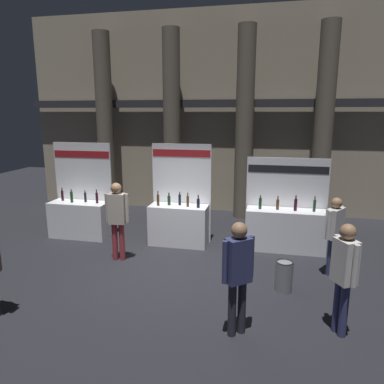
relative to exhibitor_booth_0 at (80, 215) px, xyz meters
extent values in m
plane|color=black|center=(2.94, -1.59, -0.60)|extent=(24.85, 24.85, 0.00)
cube|color=tan|center=(2.94, 3.51, 2.62)|extent=(12.42, 0.25, 6.44)
cube|color=#2D2D33|center=(2.94, 3.21, 2.94)|extent=(12.42, 0.20, 0.24)
cylinder|color=#665B4C|center=(-0.49, 2.79, 2.28)|extent=(0.54, 0.54, 5.76)
cylinder|color=#665B4C|center=(1.80, 2.79, 2.28)|extent=(0.54, 0.54, 5.76)
cylinder|color=#665B4C|center=(4.08, 2.79, 2.28)|extent=(0.54, 0.54, 5.76)
cylinder|color=#665B4C|center=(6.36, 2.79, 2.28)|extent=(0.54, 0.54, 5.76)
cube|color=white|center=(0.00, -0.05, -0.12)|extent=(1.54, 0.60, 0.95)
cube|color=white|center=(0.00, 0.29, 0.64)|extent=(1.62, 0.04, 2.49)
cube|color=maroon|center=(0.00, 0.26, 1.58)|extent=(1.58, 0.01, 0.18)
cylinder|color=black|center=(-0.50, 0.03, 0.49)|extent=(0.07, 0.07, 0.27)
cylinder|color=black|center=(-0.50, 0.03, 0.66)|extent=(0.03, 0.03, 0.08)
cylinder|color=gold|center=(-0.50, 0.03, 0.71)|extent=(0.03, 0.03, 0.02)
cylinder|color=#19381E|center=(-0.16, -0.10, 0.49)|extent=(0.07, 0.07, 0.28)
cylinder|color=#19381E|center=(-0.16, -0.10, 0.67)|extent=(0.03, 0.03, 0.07)
cylinder|color=gold|center=(-0.16, -0.10, 0.71)|extent=(0.03, 0.03, 0.02)
cylinder|color=black|center=(0.17, 0.02, 0.48)|extent=(0.06, 0.06, 0.25)
cylinder|color=black|center=(0.17, 0.02, 0.63)|extent=(0.03, 0.03, 0.06)
cylinder|color=gold|center=(0.17, 0.02, 0.67)|extent=(0.03, 0.03, 0.02)
cylinder|color=black|center=(0.52, -0.03, 0.49)|extent=(0.07, 0.07, 0.27)
cylinder|color=black|center=(0.52, -0.03, 0.66)|extent=(0.03, 0.03, 0.07)
cylinder|color=black|center=(0.52, -0.03, 0.71)|extent=(0.03, 0.03, 0.02)
cube|color=white|center=(2.72, -0.04, -0.10)|extent=(1.45, 0.60, 1.00)
cube|color=white|center=(2.72, 0.30, 0.65)|extent=(1.52, 0.04, 2.51)
cube|color=maroon|center=(2.72, 0.28, 1.67)|extent=(1.48, 0.01, 0.18)
cylinder|color=#472D14|center=(2.22, -0.12, 0.54)|extent=(0.07, 0.07, 0.27)
cylinder|color=#472D14|center=(2.22, -0.12, 0.71)|extent=(0.03, 0.03, 0.08)
cylinder|color=black|center=(2.22, -0.12, 0.76)|extent=(0.03, 0.03, 0.02)
cylinder|color=#19381E|center=(2.47, -0.02, 0.52)|extent=(0.08, 0.08, 0.23)
cylinder|color=#19381E|center=(2.47, -0.02, 0.67)|extent=(0.03, 0.03, 0.08)
cylinder|color=gold|center=(2.47, -0.02, 0.72)|extent=(0.03, 0.03, 0.02)
cylinder|color=black|center=(2.73, 0.04, 0.54)|extent=(0.07, 0.07, 0.26)
cylinder|color=black|center=(2.73, 0.04, 0.70)|extent=(0.03, 0.03, 0.06)
cylinder|color=gold|center=(2.73, 0.04, 0.74)|extent=(0.03, 0.03, 0.02)
cylinder|color=#472D14|center=(2.96, -0.07, 0.53)|extent=(0.06, 0.06, 0.26)
cylinder|color=#472D14|center=(2.96, -0.07, 0.70)|extent=(0.03, 0.03, 0.08)
cylinder|color=gold|center=(2.96, -0.07, 0.75)|extent=(0.03, 0.03, 0.02)
cylinder|color=black|center=(3.23, -0.11, 0.51)|extent=(0.08, 0.08, 0.22)
cylinder|color=black|center=(3.23, -0.11, 0.66)|extent=(0.03, 0.03, 0.08)
cylinder|color=red|center=(3.23, -0.11, 0.71)|extent=(0.03, 0.03, 0.02)
cube|color=white|center=(5.32, 0.13, -0.10)|extent=(1.85, 0.60, 1.00)
cube|color=white|center=(5.32, 0.47, 0.50)|extent=(1.95, 0.04, 2.20)
cube|color=black|center=(5.32, 0.45, 1.33)|extent=(1.89, 0.01, 0.18)
cylinder|color=#19381E|center=(4.71, 0.12, 0.53)|extent=(0.07, 0.07, 0.26)
cylinder|color=#19381E|center=(4.71, 0.12, 0.69)|extent=(0.03, 0.03, 0.07)
cylinder|color=gold|center=(4.71, 0.12, 0.74)|extent=(0.03, 0.03, 0.02)
cylinder|color=#472D14|center=(5.11, 0.15, 0.52)|extent=(0.07, 0.07, 0.24)
cylinder|color=#472D14|center=(5.11, 0.15, 0.67)|extent=(0.03, 0.03, 0.07)
cylinder|color=black|center=(5.11, 0.15, 0.71)|extent=(0.03, 0.03, 0.02)
cylinder|color=black|center=(5.52, 0.13, 0.54)|extent=(0.08, 0.08, 0.28)
cylinder|color=black|center=(5.52, 0.13, 0.72)|extent=(0.03, 0.03, 0.09)
cylinder|color=gold|center=(5.52, 0.13, 0.77)|extent=(0.03, 0.03, 0.02)
cylinder|color=#19381E|center=(5.95, 0.15, 0.53)|extent=(0.06, 0.06, 0.28)
cylinder|color=#19381E|center=(5.95, 0.15, 0.71)|extent=(0.03, 0.03, 0.07)
cylinder|color=red|center=(5.95, 0.15, 0.75)|extent=(0.03, 0.03, 0.02)
cylinder|color=slate|center=(5.24, -2.00, -0.32)|extent=(0.33, 0.33, 0.56)
torus|color=black|center=(5.24, -2.00, -0.03)|extent=(0.32, 0.32, 0.02)
cylinder|color=maroon|center=(1.56, -1.29, -0.17)|extent=(0.12, 0.12, 0.86)
cylinder|color=maroon|center=(1.72, -1.27, -0.17)|extent=(0.12, 0.12, 0.86)
cube|color=#ADA393|center=(1.64, -1.28, 0.59)|extent=(0.38, 0.26, 0.68)
sphere|color=#8C6647|center=(1.64, -1.28, 1.06)|extent=(0.24, 0.24, 0.24)
cylinder|color=#ADA393|center=(1.42, -1.31, 0.61)|extent=(0.08, 0.08, 0.64)
cylinder|color=#ADA393|center=(1.86, -1.26, 0.61)|extent=(0.08, 0.08, 0.64)
cylinder|color=navy|center=(6.27, -0.95, -0.21)|extent=(0.12, 0.12, 0.78)
cylinder|color=navy|center=(6.18, -1.10, -0.21)|extent=(0.12, 0.12, 0.78)
cube|color=silver|center=(6.22, -1.02, 0.49)|extent=(0.42, 0.48, 0.62)
sphere|color=#8C6647|center=(6.22, -1.02, 0.91)|extent=(0.21, 0.21, 0.21)
cylinder|color=silver|center=(6.37, -0.80, 0.50)|extent=(0.08, 0.08, 0.59)
cylinder|color=silver|center=(6.08, -1.24, 0.50)|extent=(0.08, 0.08, 0.59)
cylinder|color=navy|center=(5.98, -3.13, -0.18)|extent=(0.12, 0.12, 0.83)
cylinder|color=navy|center=(6.05, -3.26, -0.18)|extent=(0.12, 0.12, 0.83)
cube|color=silver|center=(6.02, -3.20, 0.56)|extent=(0.36, 0.41, 0.66)
sphere|color=#8C6647|center=(6.02, -3.20, 1.01)|extent=(0.23, 0.23, 0.23)
cylinder|color=silver|center=(5.92, -3.01, 0.58)|extent=(0.08, 0.08, 0.63)
cylinder|color=silver|center=(6.12, -3.39, 0.58)|extent=(0.08, 0.08, 0.63)
cylinder|color=#23232D|center=(4.58, -3.48, -0.18)|extent=(0.12, 0.12, 0.85)
cylinder|color=#23232D|center=(4.44, -3.59, -0.18)|extent=(0.12, 0.12, 0.85)
cube|color=navy|center=(4.51, -3.54, 0.58)|extent=(0.43, 0.41, 0.67)
sphere|color=#8C6647|center=(4.51, -3.54, 1.04)|extent=(0.23, 0.23, 0.23)
cylinder|color=navy|center=(4.68, -3.39, 0.60)|extent=(0.08, 0.08, 0.64)
cylinder|color=navy|center=(4.33, -3.68, 0.60)|extent=(0.08, 0.08, 0.64)
camera|label=1|loc=(4.89, -8.44, 2.67)|focal=33.84mm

